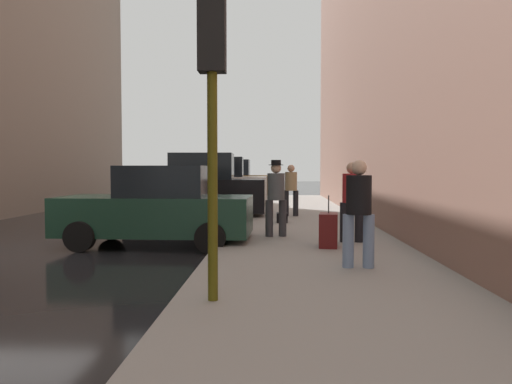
% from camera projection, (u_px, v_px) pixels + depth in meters
% --- Properties ---
extents(ground_plane, '(120.00, 120.00, 0.00)m').
position_uv_depth(ground_plane, '(20.00, 252.00, 10.27)').
color(ground_plane, black).
extents(sidewalk, '(4.00, 40.00, 0.15)m').
position_uv_depth(sidewalk, '(312.00, 250.00, 10.05)').
color(sidewalk, gray).
rests_on(sidewalk, ground_plane).
extents(parked_dark_green_sedan, '(4.25, 2.16, 1.79)m').
position_uv_depth(parked_dark_green_sedan, '(158.00, 208.00, 11.10)').
color(parked_dark_green_sedan, '#193828').
rests_on(parked_dark_green_sedan, ground_plane).
extents(parked_black_suv, '(4.65, 2.16, 2.25)m').
position_uv_depth(parked_black_suv, '(198.00, 189.00, 16.90)').
color(parked_black_suv, black).
rests_on(parked_black_suv, ground_plane).
extents(parked_white_van, '(4.65, 2.15, 2.25)m').
position_uv_depth(parked_white_van, '(216.00, 184.00, 22.31)').
color(parked_white_van, silver).
rests_on(parked_white_van, ground_plane).
extents(parked_bronze_suv, '(4.61, 2.08, 2.25)m').
position_uv_depth(parked_bronze_suv, '(228.00, 181.00, 28.20)').
color(parked_bronze_suv, brown).
rests_on(parked_bronze_suv, ground_plane).
extents(fire_hydrant, '(0.42, 0.22, 0.70)m').
position_uv_depth(fire_hydrant, '(243.00, 218.00, 12.54)').
color(fire_hydrant, red).
rests_on(fire_hydrant, sidewalk).
extents(traffic_light, '(0.32, 0.32, 3.60)m').
position_uv_depth(traffic_light, '(212.00, 80.00, 5.85)').
color(traffic_light, '#514C0F').
rests_on(traffic_light, sidewalk).
extents(pedestrian_in_red_jacket, '(0.50, 0.41, 1.71)m').
position_uv_depth(pedestrian_in_red_jacket, '(352.00, 198.00, 10.66)').
color(pedestrian_in_red_jacket, black).
rests_on(pedestrian_in_red_jacket, sidewalk).
extents(pedestrian_in_jeans, '(0.51, 0.43, 1.71)m').
position_uv_depth(pedestrian_in_jeans, '(359.00, 208.00, 7.89)').
color(pedestrian_in_jeans, '#728CB2').
rests_on(pedestrian_in_jeans, sidewalk).
extents(pedestrian_in_tan_coat, '(0.51, 0.42, 1.71)m').
position_uv_depth(pedestrian_in_tan_coat, '(291.00, 187.00, 16.61)').
color(pedestrian_in_tan_coat, black).
rests_on(pedestrian_in_tan_coat, sidewalk).
extents(pedestrian_with_beanie, '(0.53, 0.48, 1.78)m').
position_uv_depth(pedestrian_with_beanie, '(276.00, 194.00, 11.56)').
color(pedestrian_with_beanie, '#333338').
rests_on(pedestrian_with_beanie, sidewalk).
extents(rolling_suitcase, '(0.43, 0.60, 1.04)m').
position_uv_depth(rolling_suitcase, '(328.00, 230.00, 10.00)').
color(rolling_suitcase, '#591414').
rests_on(rolling_suitcase, sidewalk).
extents(duffel_bag, '(0.32, 0.44, 0.28)m').
position_uv_depth(duffel_bag, '(282.00, 218.00, 14.64)').
color(duffel_bag, black).
rests_on(duffel_bag, sidewalk).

